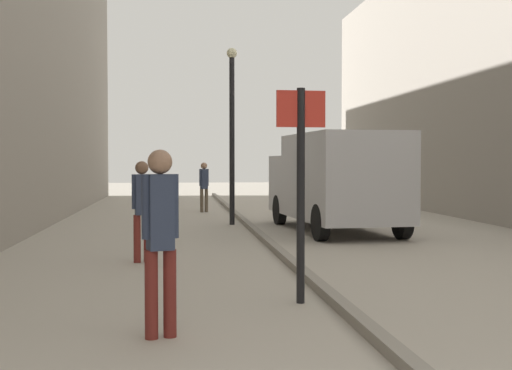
% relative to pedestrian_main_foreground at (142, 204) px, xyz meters
% --- Properties ---
extents(ground_plane, '(80.00, 80.00, 0.00)m').
position_rel_pedestrian_main_foreground_xyz_m(ground_plane, '(0.88, 2.38, -0.99)').
color(ground_plane, '#A8A093').
extents(kerb_strip, '(0.16, 40.00, 0.12)m').
position_rel_pedestrian_main_foreground_xyz_m(kerb_strip, '(2.46, 2.38, -0.93)').
color(kerb_strip, gray).
rests_on(kerb_strip, ground_plane).
extents(pedestrian_main_foreground, '(0.34, 0.22, 1.72)m').
position_rel_pedestrian_main_foreground_xyz_m(pedestrian_main_foreground, '(0.00, 0.00, 0.00)').
color(pedestrian_main_foreground, maroon).
rests_on(pedestrian_main_foreground, ground_plane).
extents(pedestrian_mid_block, '(0.32, 0.25, 1.67)m').
position_rel_pedestrian_main_foreground_xyz_m(pedestrian_mid_block, '(1.53, 11.14, -0.03)').
color(pedestrian_mid_block, brown).
rests_on(pedestrian_mid_block, ground_plane).
extents(pedestrian_far_crossing, '(0.36, 0.26, 1.83)m').
position_rel_pedestrian_main_foreground_xyz_m(pedestrian_far_crossing, '(0.42, -4.98, 0.07)').
color(pedestrian_far_crossing, maroon).
rests_on(pedestrian_far_crossing, ground_plane).
extents(delivery_van, '(2.48, 5.63, 2.37)m').
position_rel_pedestrian_main_foreground_xyz_m(delivery_van, '(4.46, 4.59, 0.28)').
color(delivery_van, '#B7B7BC').
rests_on(delivery_van, ground_plane).
extents(street_sign_post, '(0.60, 0.10, 2.60)m').
position_rel_pedestrian_main_foreground_xyz_m(street_sign_post, '(2.07, -3.55, 0.55)').
color(street_sign_post, black).
rests_on(street_sign_post, ground_plane).
extents(lamp_post, '(0.28, 0.28, 4.76)m').
position_rel_pedestrian_main_foreground_xyz_m(lamp_post, '(2.09, 6.57, 1.73)').
color(lamp_post, black).
rests_on(lamp_post, ground_plane).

